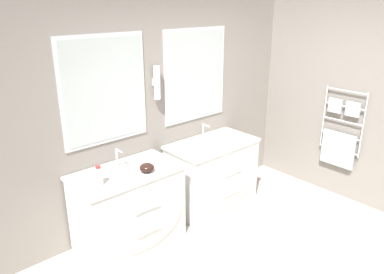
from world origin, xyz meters
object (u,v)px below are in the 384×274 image
(vanity_right, at_px, (214,175))
(amenity_bowl, at_px, (147,168))
(toiletry_bottle, at_px, (99,176))
(vanity_left, at_px, (130,209))

(vanity_right, relative_size, amenity_bowl, 7.37)
(toiletry_bottle, xyz_separation_m, amenity_bowl, (0.50, -0.05, -0.05))
(amenity_bowl, bearing_deg, toiletry_bottle, 173.74)
(vanity_right, xyz_separation_m, amenity_bowl, (-1.08, -0.12, 0.47))
(amenity_bowl, bearing_deg, vanity_left, 142.14)
(vanity_left, distance_m, toiletry_bottle, 0.62)
(vanity_left, xyz_separation_m, toiletry_bottle, (-0.35, -0.06, 0.51))
(vanity_left, bearing_deg, amenity_bowl, -37.86)
(vanity_left, distance_m, amenity_bowl, 0.50)
(vanity_left, xyz_separation_m, vanity_right, (1.23, 0.00, 0.00))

